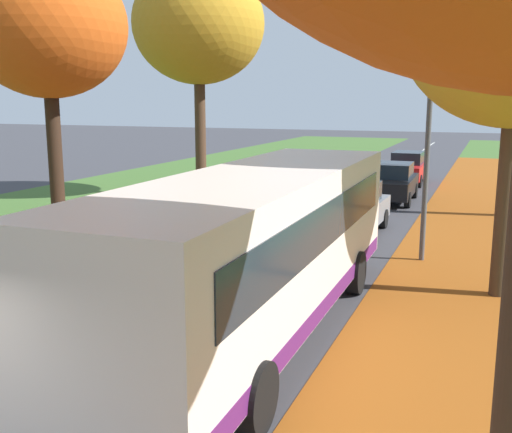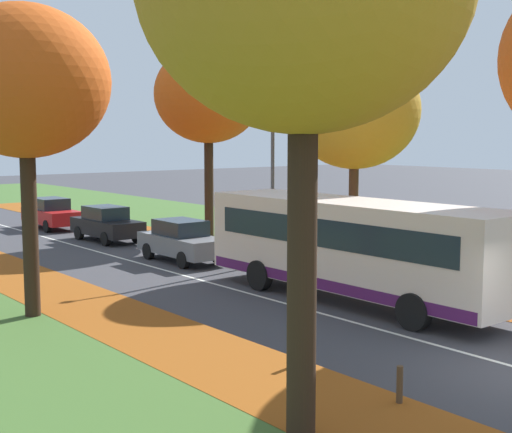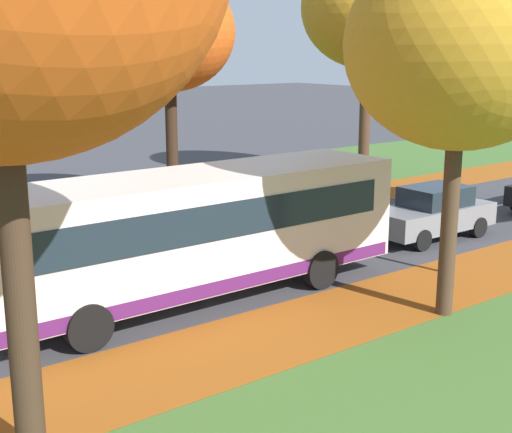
% 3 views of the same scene
% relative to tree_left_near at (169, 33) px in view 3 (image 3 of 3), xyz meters
% --- Properties ---
extents(grass_verge_left, '(12.00, 90.00, 0.01)m').
position_rel_tree_left_near_xyz_m(grass_verge_left, '(-2.92, 8.86, -6.25)').
color(grass_verge_left, '#3D6028').
rests_on(grass_verge_left, ground).
extents(leaf_litter_left, '(2.80, 60.00, 0.00)m').
position_rel_tree_left_near_xyz_m(leaf_litter_left, '(1.68, 2.86, -6.25)').
color(leaf_litter_left, '#8C4714').
rests_on(leaf_litter_left, grass_verge_left).
extents(leaf_litter_right, '(2.80, 60.00, 0.00)m').
position_rel_tree_left_near_xyz_m(leaf_litter_right, '(10.88, 2.86, -6.25)').
color(leaf_litter_right, '#8C4714').
rests_on(leaf_litter_right, grass_verge_right).
extents(road_centre_line, '(0.12, 80.00, 0.01)m').
position_rel_tree_left_near_xyz_m(road_centre_line, '(6.28, 8.86, -6.25)').
color(road_centre_line, silver).
rests_on(road_centre_line, ground).
extents(tree_left_near, '(4.49, 4.49, 8.31)m').
position_rel_tree_left_near_xyz_m(tree_left_near, '(0.00, 0.00, 0.00)').
color(tree_left_near, black).
rests_on(tree_left_near, ground).
extents(tree_left_mid, '(5.65, 5.65, 9.96)m').
position_rel_tree_left_near_xyz_m(tree_left_mid, '(-0.20, 9.75, 1.13)').
color(tree_left_mid, '#422D1E').
rests_on(tree_left_mid, ground).
extents(tree_right_near, '(4.77, 4.77, 7.94)m').
position_rel_tree_left_near_xyz_m(tree_right_near, '(12.18, -0.34, -0.48)').
color(tree_right_near, '#422D1E').
rests_on(tree_right_near, ground).
extents(streetlamp_right, '(1.89, 0.28, 6.00)m').
position_rel_tree_left_near_xyz_m(streetlamp_right, '(9.95, 2.07, -2.52)').
color(streetlamp_right, '#47474C').
rests_on(streetlamp_right, ground).
extents(bus, '(2.72, 10.42, 2.98)m').
position_rel_tree_left_near_xyz_m(bus, '(8.05, -4.23, -4.55)').
color(bus, beige).
rests_on(bus, ground).
extents(car_grey_lead, '(1.84, 4.23, 1.62)m').
position_rel_tree_left_near_xyz_m(car_grey_lead, '(7.80, 4.58, -5.44)').
color(car_grey_lead, slate).
rests_on(car_grey_lead, ground).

